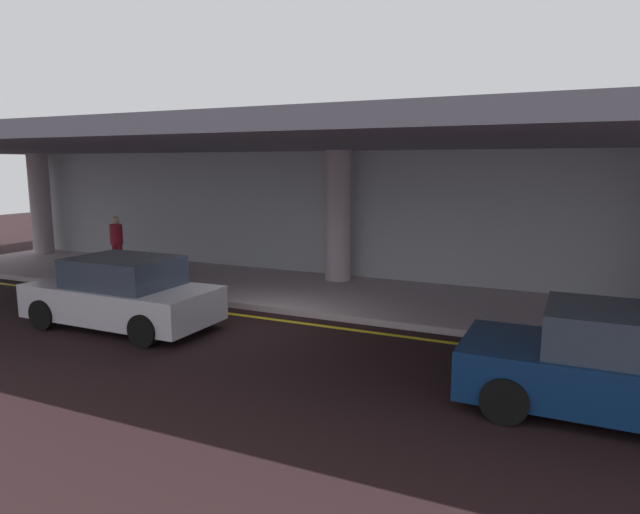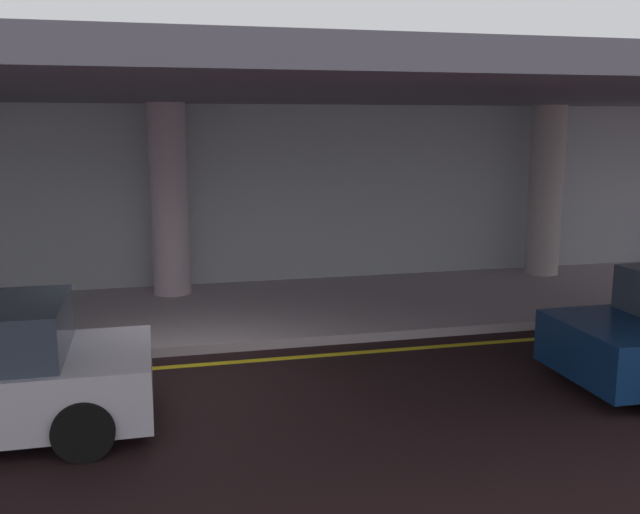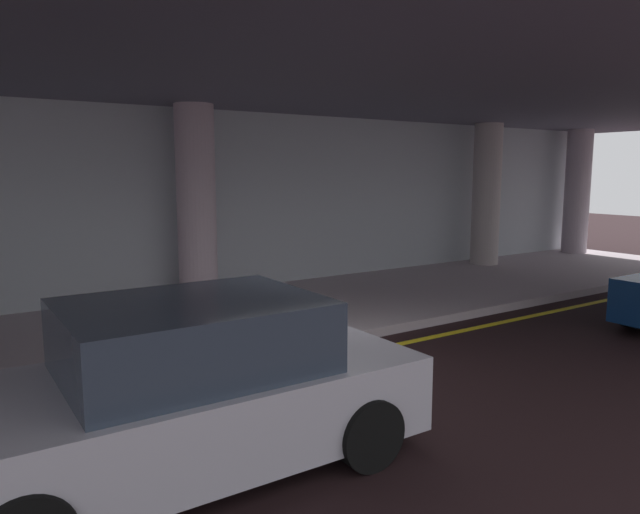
# 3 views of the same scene
# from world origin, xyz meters

# --- Properties ---
(ground_plane) EXTENTS (60.00, 60.00, 0.00)m
(ground_plane) POSITION_xyz_m (0.00, 0.00, 0.00)
(ground_plane) COLOR black
(sidewalk) EXTENTS (26.00, 4.20, 0.15)m
(sidewalk) POSITION_xyz_m (0.00, 3.10, 0.07)
(sidewalk) COLOR #B5A6AC
(sidewalk) RESTS_ON ground
(lane_stripe_yellow) EXTENTS (26.00, 0.14, 0.01)m
(lane_stripe_yellow) POSITION_xyz_m (0.00, 0.53, 0.00)
(lane_stripe_yellow) COLOR yellow
(lane_stripe_yellow) RESTS_ON ground
(support_column_left_mid) EXTENTS (0.72, 0.72, 3.65)m
(support_column_left_mid) POSITION_xyz_m (0.00, 4.51, 1.97)
(support_column_left_mid) COLOR #BCA5B0
(support_column_left_mid) RESTS_ON sidewalk
(support_column_center) EXTENTS (0.72, 0.72, 3.65)m
(support_column_center) POSITION_xyz_m (8.00, 4.51, 1.97)
(support_column_center) COLOR #B3A7A5
(support_column_center) RESTS_ON sidewalk
(ceiling_overhang) EXTENTS (28.00, 13.20, 0.30)m
(ceiling_overhang) POSITION_xyz_m (0.00, 2.60, 3.95)
(ceiling_overhang) COLOR slate
(ceiling_overhang) RESTS_ON support_column_far_left
(terminal_back_wall) EXTENTS (26.00, 0.30, 3.80)m
(terminal_back_wall) POSITION_xyz_m (0.00, 5.35, 1.90)
(terminal_back_wall) COLOR #ADB4BB
(terminal_back_wall) RESTS_ON ground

